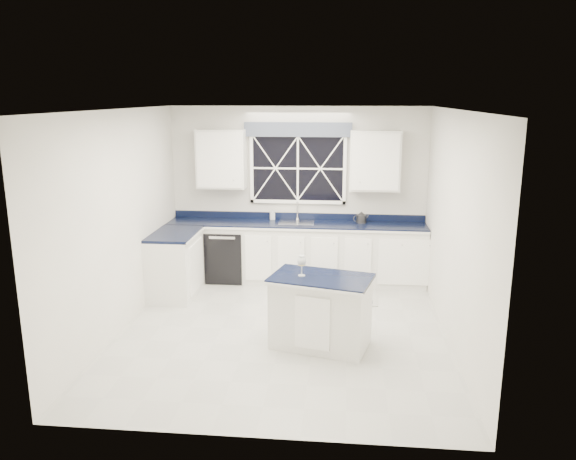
# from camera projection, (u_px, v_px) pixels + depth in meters

# --- Properties ---
(ground) EXTENTS (4.50, 4.50, 0.00)m
(ground) POSITION_uv_depth(u_px,v_px,m) (283.00, 331.00, 6.99)
(ground) COLOR #AFAFAA
(ground) RESTS_ON ground
(back_wall) EXTENTS (4.00, 0.10, 2.70)m
(back_wall) POSITION_uv_depth(u_px,v_px,m) (298.00, 193.00, 8.85)
(back_wall) COLOR white
(back_wall) RESTS_ON ground
(base_cabinets) EXTENTS (3.99, 1.60, 0.90)m
(base_cabinets) POSITION_uv_depth(u_px,v_px,m) (274.00, 256.00, 8.64)
(base_cabinets) COLOR silver
(base_cabinets) RESTS_ON ground
(countertop) EXTENTS (3.98, 0.64, 0.04)m
(countertop) POSITION_uv_depth(u_px,v_px,m) (296.00, 224.00, 8.66)
(countertop) COLOR black
(countertop) RESTS_ON base_cabinets
(dishwasher) EXTENTS (0.60, 0.58, 0.82)m
(dishwasher) POSITION_uv_depth(u_px,v_px,m) (227.00, 254.00, 8.88)
(dishwasher) COLOR black
(dishwasher) RESTS_ON ground
(window) EXTENTS (1.65, 0.09, 1.26)m
(window) POSITION_uv_depth(u_px,v_px,m) (298.00, 163.00, 8.69)
(window) COLOR black
(window) RESTS_ON ground
(upper_cabinets) EXTENTS (3.10, 0.34, 0.90)m
(upper_cabinets) POSITION_uv_depth(u_px,v_px,m) (297.00, 160.00, 8.55)
(upper_cabinets) COLOR silver
(upper_cabinets) RESTS_ON ground
(faucet) EXTENTS (0.05, 0.20, 0.30)m
(faucet) POSITION_uv_depth(u_px,v_px,m) (297.00, 210.00, 8.80)
(faucet) COLOR silver
(faucet) RESTS_ON countertop
(island) EXTENTS (1.26, 0.94, 0.84)m
(island) POSITION_uv_depth(u_px,v_px,m) (321.00, 311.00, 6.49)
(island) COLOR silver
(island) RESTS_ON ground
(rug) EXTENTS (1.34, 0.83, 0.02)m
(rug) POSITION_uv_depth(u_px,v_px,m) (331.00, 294.00, 8.23)
(rug) COLOR #A5A5A0
(rug) RESTS_ON ground
(kettle) EXTENTS (0.24, 0.19, 0.18)m
(kettle) POSITION_uv_depth(u_px,v_px,m) (361.00, 218.00, 8.64)
(kettle) COLOR #2D2D2F
(kettle) RESTS_ON countertop
(wine_glass) EXTENTS (0.10, 0.10, 0.24)m
(wine_glass) POSITION_uv_depth(u_px,v_px,m) (302.00, 262.00, 6.39)
(wine_glass) COLOR silver
(wine_glass) RESTS_ON island
(soap_bottle) EXTENTS (0.09, 0.10, 0.17)m
(soap_bottle) POSITION_uv_depth(u_px,v_px,m) (272.00, 214.00, 8.87)
(soap_bottle) COLOR silver
(soap_bottle) RESTS_ON countertop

